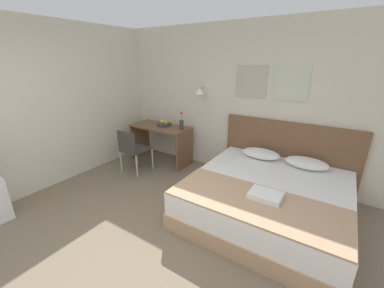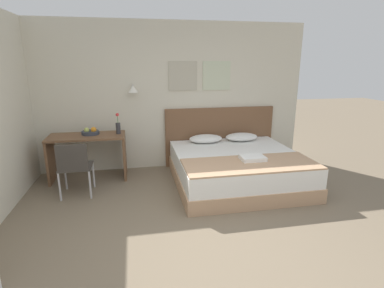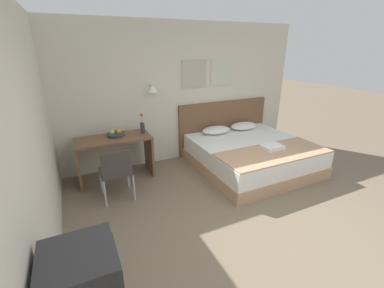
{
  "view_description": "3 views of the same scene",
  "coord_description": "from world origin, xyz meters",
  "px_view_note": "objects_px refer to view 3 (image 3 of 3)",
  "views": [
    {
      "loc": [
        1.71,
        -1.05,
        2.04
      ],
      "look_at": [
        -0.12,
        1.78,
        0.83
      ],
      "focal_mm": 22.0,
      "sensor_mm": 36.0,
      "label": 1
    },
    {
      "loc": [
        -0.55,
        -2.6,
        1.95
      ],
      "look_at": [
        0.33,
        1.92,
        0.68
      ],
      "focal_mm": 28.0,
      "sensor_mm": 36.0,
      "label": 2
    },
    {
      "loc": [
        -1.89,
        -1.76,
        2.21
      ],
      "look_at": [
        -0.38,
        1.43,
        0.85
      ],
      "focal_mm": 24.0,
      "sensor_mm": 36.0,
      "label": 3
    }
  ],
  "objects_px": {
    "desk": "(114,150)",
    "television": "(83,285)",
    "pillow_left": "(216,130)",
    "fruit_bowl": "(116,134)",
    "pillow_right": "(244,126)",
    "folded_towel_near_foot": "(272,147)",
    "flower_vase": "(142,126)",
    "desk_chair": "(117,170)",
    "bed": "(251,155)",
    "headboard": "(223,126)",
    "throw_blanket": "(274,153)"
  },
  "relations": [
    {
      "from": "television",
      "to": "pillow_left",
      "type": "bearing_deg",
      "value": 47.77
    },
    {
      "from": "pillow_right",
      "to": "desk",
      "type": "distance_m",
      "value": 2.76
    },
    {
      "from": "desk",
      "to": "flower_vase",
      "type": "xyz_separation_m",
      "value": [
        0.52,
        0.02,
        0.36
      ]
    },
    {
      "from": "fruit_bowl",
      "to": "pillow_right",
      "type": "bearing_deg",
      "value": 0.67
    },
    {
      "from": "headboard",
      "to": "folded_towel_near_foot",
      "type": "relative_size",
      "value": 5.89
    },
    {
      "from": "pillow_right",
      "to": "folded_towel_near_foot",
      "type": "distance_m",
      "value": 1.22
    },
    {
      "from": "pillow_right",
      "to": "throw_blanket",
      "type": "distance_m",
      "value": 1.38
    },
    {
      "from": "folded_towel_near_foot",
      "to": "flower_vase",
      "type": "bearing_deg",
      "value": 150.34
    },
    {
      "from": "pillow_right",
      "to": "folded_towel_near_foot",
      "type": "relative_size",
      "value": 1.69
    },
    {
      "from": "throw_blanket",
      "to": "folded_towel_near_foot",
      "type": "xyz_separation_m",
      "value": [
        0.08,
        0.14,
        0.04
      ]
    },
    {
      "from": "headboard",
      "to": "folded_towel_near_foot",
      "type": "xyz_separation_m",
      "value": [
        0.08,
        -1.46,
        0.01
      ]
    },
    {
      "from": "folded_towel_near_foot",
      "to": "television",
      "type": "distance_m",
      "value": 3.64
    },
    {
      "from": "pillow_right",
      "to": "television",
      "type": "relative_size",
      "value": 1.26
    },
    {
      "from": "desk_chair",
      "to": "fruit_bowl",
      "type": "xyz_separation_m",
      "value": [
        0.16,
        0.77,
        0.31
      ]
    },
    {
      "from": "pillow_left",
      "to": "desk",
      "type": "xyz_separation_m",
      "value": [
        -2.07,
        -0.09,
        -0.05
      ]
    },
    {
      "from": "headboard",
      "to": "bed",
      "type": "bearing_deg",
      "value": -90.0
    },
    {
      "from": "pillow_left",
      "to": "desk_chair",
      "type": "height_order",
      "value": "desk_chair"
    },
    {
      "from": "headboard",
      "to": "flower_vase",
      "type": "bearing_deg",
      "value": -169.9
    },
    {
      "from": "bed",
      "to": "headboard",
      "type": "bearing_deg",
      "value": 90.0
    },
    {
      "from": "throw_blanket",
      "to": "flower_vase",
      "type": "distance_m",
      "value": 2.3
    },
    {
      "from": "folded_towel_near_foot",
      "to": "flower_vase",
      "type": "height_order",
      "value": "flower_vase"
    },
    {
      "from": "desk_chair",
      "to": "desk",
      "type": "bearing_deg",
      "value": 82.32
    },
    {
      "from": "headboard",
      "to": "desk_chair",
      "type": "distance_m",
      "value": 2.73
    },
    {
      "from": "folded_towel_near_foot",
      "to": "fruit_bowl",
      "type": "height_order",
      "value": "fruit_bowl"
    },
    {
      "from": "pillow_right",
      "to": "flower_vase",
      "type": "height_order",
      "value": "flower_vase"
    },
    {
      "from": "pillow_right",
      "to": "desk_chair",
      "type": "bearing_deg",
      "value": -164.27
    },
    {
      "from": "bed",
      "to": "desk_chair",
      "type": "xyz_separation_m",
      "value": [
        -2.51,
        -0.05,
        0.24
      ]
    },
    {
      "from": "desk",
      "to": "television",
      "type": "bearing_deg",
      "value": -102.64
    },
    {
      "from": "desk",
      "to": "bed",
      "type": "bearing_deg",
      "value": -15.48
    },
    {
      "from": "pillow_right",
      "to": "throw_blanket",
      "type": "relative_size",
      "value": 0.31
    },
    {
      "from": "headboard",
      "to": "flower_vase",
      "type": "distance_m",
      "value": 1.95
    },
    {
      "from": "bed",
      "to": "pillow_right",
      "type": "distance_m",
      "value": 0.89
    },
    {
      "from": "desk",
      "to": "flower_vase",
      "type": "relative_size",
      "value": 3.5
    },
    {
      "from": "pillow_left",
      "to": "desk_chair",
      "type": "xyz_separation_m",
      "value": [
        -2.16,
        -0.8,
        -0.09
      ]
    },
    {
      "from": "pillow_right",
      "to": "desk",
      "type": "relative_size",
      "value": 0.49
    },
    {
      "from": "pillow_right",
      "to": "desk",
      "type": "xyz_separation_m",
      "value": [
        -2.76,
        -0.09,
        -0.05
      ]
    },
    {
      "from": "desk_chair",
      "to": "flower_vase",
      "type": "bearing_deg",
      "value": 49.99
    },
    {
      "from": "bed",
      "to": "pillow_right",
      "type": "bearing_deg",
      "value": 65.5
    },
    {
      "from": "bed",
      "to": "pillow_left",
      "type": "xyz_separation_m",
      "value": [
        -0.34,
        0.76,
        0.33
      ]
    },
    {
      "from": "desk_chair",
      "to": "television",
      "type": "relative_size",
      "value": 1.73
    },
    {
      "from": "folded_towel_near_foot",
      "to": "pillow_right",
      "type": "bearing_deg",
      "value": 77.69
    },
    {
      "from": "desk",
      "to": "pillow_right",
      "type": "bearing_deg",
      "value": 1.84
    },
    {
      "from": "fruit_bowl",
      "to": "flower_vase",
      "type": "xyz_separation_m",
      "value": [
        0.46,
        -0.04,
        0.09
      ]
    },
    {
      "from": "flower_vase",
      "to": "bed",
      "type": "bearing_deg",
      "value": -19.98
    },
    {
      "from": "flower_vase",
      "to": "television",
      "type": "height_order",
      "value": "flower_vase"
    },
    {
      "from": "fruit_bowl",
      "to": "flower_vase",
      "type": "distance_m",
      "value": 0.47
    },
    {
      "from": "desk",
      "to": "folded_towel_near_foot",
      "type": "bearing_deg",
      "value": -23.89
    },
    {
      "from": "flower_vase",
      "to": "headboard",
      "type": "bearing_deg",
      "value": 10.1
    },
    {
      "from": "pillow_left",
      "to": "fruit_bowl",
      "type": "relative_size",
      "value": 2.09
    },
    {
      "from": "bed",
      "to": "flower_vase",
      "type": "bearing_deg",
      "value": 160.02
    }
  ]
}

